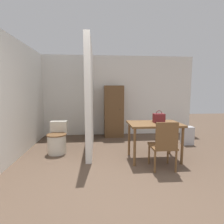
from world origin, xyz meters
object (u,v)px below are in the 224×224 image
Objects in this scene: wooden_chair at (164,144)px; handbag at (159,118)px; wooden_cabinet at (114,111)px; toilet at (57,140)px; dining_table at (154,128)px; space_heater at (187,135)px.

handbag reaches higher than wooden_chair.
toilet is at bearing -136.93° from wooden_cabinet.
handbag is (0.10, 0.05, 0.19)m from dining_table.
wooden_chair is 1.29× the size of toilet.
handbag is at bearing -13.75° from toilet.
wooden_chair is 3.59× the size of handbag.
toilet is (-2.10, 1.07, -0.19)m from wooden_chair.
dining_table is 1.52× the size of toilet.
wooden_cabinet is (-0.76, 1.87, -0.08)m from handbag.
handbag reaches higher than space_heater.
dining_table reaches higher than space_heater.
dining_table is at bearing -71.17° from wooden_cabinet.
toilet is at bearing 166.25° from handbag.
dining_table reaches higher than toilet.
wooden_cabinet is at bearing 151.96° from space_heater.
wooden_chair is 0.57× the size of wooden_cabinet.
dining_table is 2.19m from toilet.
handbag is 1.54m from space_heater.
space_heater is (1.21, 0.92, -0.43)m from dining_table.
wooden_chair is at bearing -130.29° from space_heater.
dining_table is at bearing -142.78° from space_heater.
toilet is at bearing -174.10° from space_heater.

